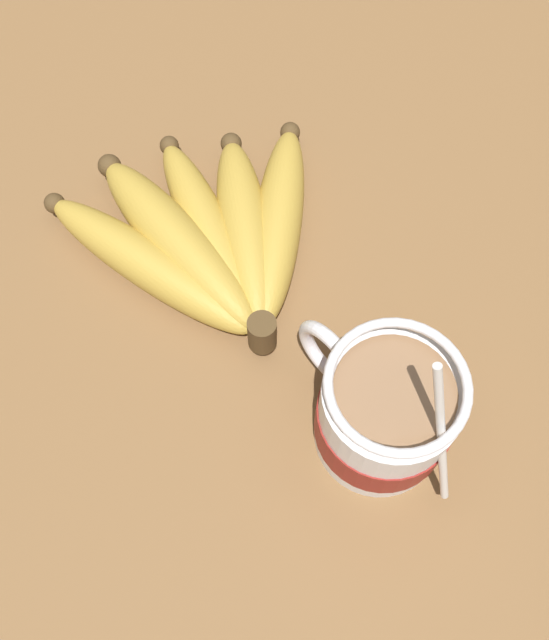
{
  "coord_description": "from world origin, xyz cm",
  "views": [
    {
      "loc": [
        -14.68,
        15.65,
        48.95
      ],
      "look_at": [
        0.9,
        1.98,
        6.74
      ],
      "focal_mm": 40.0,
      "sensor_mm": 36.0,
      "label": 1
    }
  ],
  "objects": [
    {
      "name": "table",
      "position": [
        0.0,
        0.0,
        1.27
      ],
      "size": [
        133.21,
        133.21,
        2.53
      ],
      "color": "brown",
      "rests_on": "ground"
    },
    {
      "name": "coffee_mug",
      "position": [
        -8.42,
        1.16,
        6.73
      ],
      "size": [
        13.81,
        8.58,
        14.9
      ],
      "color": "silver",
      "rests_on": "table"
    },
    {
      "name": "banana_bunch",
      "position": [
        10.08,
        0.33,
        4.39
      ],
      "size": [
        20.9,
        20.99,
        4.29
      ],
      "color": "#4C381E",
      "rests_on": "table"
    }
  ]
}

